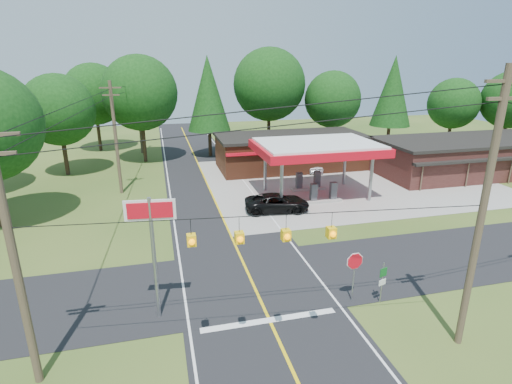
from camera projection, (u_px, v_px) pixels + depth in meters
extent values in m
plane|color=#35501C|center=(252.00, 281.00, 21.98)|extent=(120.00, 120.00, 0.00)
cube|color=black|center=(252.00, 281.00, 21.98)|extent=(8.00, 120.00, 0.02)
cube|color=black|center=(252.00, 281.00, 21.97)|extent=(70.00, 7.00, 0.02)
cube|color=yellow|center=(252.00, 281.00, 21.97)|extent=(0.15, 110.00, 0.00)
cylinder|color=gray|center=(282.00, 184.00, 32.15)|extent=(0.28, 0.28, 4.20)
cylinder|color=gray|center=(265.00, 169.00, 36.76)|extent=(0.28, 0.28, 4.20)
cylinder|color=gray|center=(371.00, 178.00, 33.99)|extent=(0.28, 0.28, 4.20)
cylinder|color=gray|center=(345.00, 164.00, 38.60)|extent=(0.28, 0.28, 4.20)
cube|color=red|center=(317.00, 148.00, 34.67)|extent=(10.60, 7.40, 0.70)
cube|color=white|center=(317.00, 144.00, 34.55)|extent=(10.00, 7.00, 0.25)
cube|color=#9E9B93|center=(323.00, 200.00, 34.33)|extent=(3.20, 0.90, 0.22)
cube|color=#3F3F44|center=(314.00, 192.00, 33.87)|extent=(0.55, 0.45, 1.50)
cube|color=#3F3F44|center=(333.00, 191.00, 34.28)|extent=(0.55, 0.45, 1.50)
cube|color=#9E9B93|center=(308.00, 188.00, 37.65)|extent=(3.20, 0.90, 0.22)
cube|color=#3F3F44|center=(299.00, 181.00, 37.19)|extent=(0.55, 0.45, 1.50)
cube|color=#3F3F44|center=(317.00, 179.00, 37.60)|extent=(0.55, 0.45, 1.50)
cube|color=brown|center=(290.00, 152.00, 44.93)|extent=(16.00, 7.00, 3.50)
cube|color=black|center=(291.00, 136.00, 44.34)|extent=(16.40, 7.40, 0.30)
cube|color=red|center=(302.00, 151.00, 41.32)|extent=(16.00, 0.50, 0.25)
cube|color=#371916|center=(471.00, 157.00, 42.63)|extent=(20.00, 8.00, 3.50)
cube|color=black|center=(474.00, 140.00, 42.04)|extent=(20.40, 8.40, 0.30)
cube|color=black|center=(505.00, 158.00, 38.49)|extent=(20.00, 0.70, 0.25)
cylinder|color=#473828|center=(481.00, 218.00, 15.46)|extent=(0.30, 0.30, 11.50)
cube|color=#473828|center=(507.00, 81.00, 13.85)|extent=(1.80, 0.12, 0.12)
cube|color=#473828|center=(504.00, 99.00, 14.04)|extent=(1.40, 0.12, 0.12)
cylinder|color=#473828|center=(15.00, 263.00, 13.62)|extent=(0.30, 0.30, 10.00)
cylinder|color=#473828|center=(116.00, 139.00, 35.16)|extent=(0.30, 0.30, 10.00)
cube|color=#473828|center=(110.00, 88.00, 33.78)|extent=(1.80, 0.12, 0.12)
cube|color=#473828|center=(111.00, 95.00, 33.97)|extent=(1.40, 0.12, 0.12)
cylinder|color=#473828|center=(139.00, 117.00, 51.24)|extent=(0.30, 0.30, 9.50)
cube|color=yellow|center=(191.00, 240.00, 14.19)|extent=(0.32, 0.32, 0.42)
cube|color=yellow|center=(239.00, 237.00, 14.40)|extent=(0.32, 0.32, 0.42)
cube|color=yellow|center=(286.00, 235.00, 14.60)|extent=(0.32, 0.32, 0.42)
cube|color=yellow|center=(331.00, 232.00, 14.81)|extent=(0.32, 0.32, 0.42)
cylinder|color=#332316|center=(66.00, 156.00, 42.09)|extent=(0.44, 0.44, 3.96)
sphere|color=black|center=(58.00, 110.00, 40.57)|extent=(7.26, 7.26, 7.26)
cylinder|color=#332316|center=(144.00, 142.00, 47.51)|extent=(0.44, 0.44, 4.68)
sphere|color=black|center=(140.00, 93.00, 45.72)|extent=(8.58, 8.58, 8.58)
cylinder|color=#332316|center=(210.00, 139.00, 50.33)|extent=(0.44, 0.44, 4.32)
cone|color=black|center=(208.00, 93.00, 48.56)|extent=(5.28, 5.28, 9.00)
cylinder|color=#332316|center=(269.00, 132.00, 52.98)|extent=(0.44, 0.44, 5.04)
sphere|color=black|center=(269.00, 85.00, 51.06)|extent=(9.24, 9.24, 9.24)
cylinder|color=#332316|center=(330.00, 136.00, 53.15)|extent=(0.44, 0.44, 3.96)
sphere|color=black|center=(333.00, 99.00, 51.64)|extent=(7.26, 7.26, 7.26)
cylinder|color=#332316|center=(388.00, 134.00, 54.02)|extent=(0.44, 0.44, 4.32)
cone|color=black|center=(393.00, 91.00, 52.26)|extent=(5.28, 5.28, 9.00)
cylinder|color=#332316|center=(449.00, 136.00, 54.13)|extent=(0.44, 0.44, 3.60)
sphere|color=black|center=(454.00, 103.00, 52.76)|extent=(6.60, 6.60, 6.60)
cylinder|color=#332316|center=(503.00, 137.00, 52.70)|extent=(0.44, 0.44, 3.96)
sphere|color=black|center=(511.00, 100.00, 51.18)|extent=(7.26, 7.26, 7.26)
cylinder|color=#332316|center=(99.00, 134.00, 53.55)|extent=(0.44, 0.44, 4.32)
sphere|color=black|center=(94.00, 94.00, 51.90)|extent=(7.92, 7.92, 7.92)
imported|color=black|center=(277.00, 203.00, 32.01)|extent=(5.77, 5.77, 1.44)
imported|color=white|center=(313.00, 165.00, 43.88)|extent=(4.57, 4.57, 1.35)
cylinder|color=gray|center=(154.00, 260.00, 18.05)|extent=(0.18, 0.18, 5.98)
cube|color=white|center=(150.00, 210.00, 17.29)|extent=(2.22, 0.33, 0.94)
cube|color=red|center=(150.00, 210.00, 17.24)|extent=(1.95, 0.28, 0.72)
cylinder|color=gray|center=(353.00, 278.00, 19.86)|extent=(0.07, 0.07, 2.53)
cylinder|color=gray|center=(382.00, 283.00, 19.74)|extent=(0.06, 0.06, 2.23)
cube|color=#0C591E|center=(383.00, 272.00, 19.52)|extent=(0.45, 0.16, 0.46)
cube|color=white|center=(382.00, 282.00, 19.69)|extent=(0.45, 0.16, 0.30)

